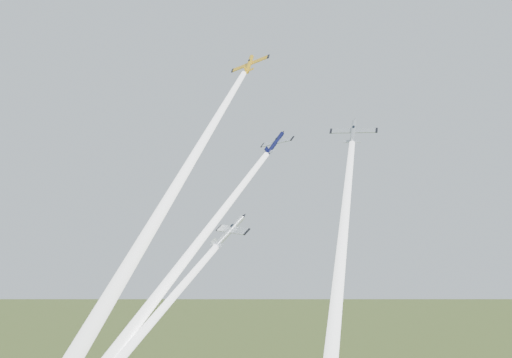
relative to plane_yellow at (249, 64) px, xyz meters
name	(u,v)px	position (x,y,z in m)	size (l,w,h in m)	color
plane_yellow	(249,64)	(0.00, 0.00, 0.00)	(7.86, 7.80, 1.23)	#F3AF15
smoke_trail_yellow	(176,187)	(2.64, -24.99, -24.83)	(2.15, 2.15, 64.25)	white
plane_navy	(275,143)	(5.70, -0.57, -15.19)	(7.33, 7.28, 1.15)	#0E103E
smoke_trail_navy	(159,294)	(-0.02, -25.20, -40.17)	(2.15, 2.15, 64.68)	white
plane_silver_right	(353,132)	(19.82, 0.71, -14.28)	(7.98, 7.92, 1.25)	#ABB3BA
smoke_trail_silver_right	(337,292)	(26.87, -23.29, -39.00)	(2.15, 2.15, 63.95)	white
plane_silver_low	(229,231)	(6.40, -16.48, -31.07)	(8.04, 7.98, 1.26)	silver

